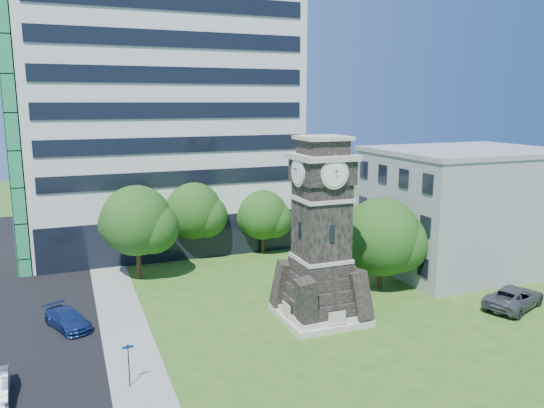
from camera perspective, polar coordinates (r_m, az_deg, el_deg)
name	(u,v)px	position (r m, az deg, el deg)	size (l,w,h in m)	color
ground	(291,336)	(33.98, 2.01, -14.04)	(160.00, 160.00, 0.00)	#335F1B
sidewalk	(125,328)	(36.31, -15.58, -12.70)	(3.00, 70.00, 0.06)	gray
clock_tower	(321,242)	(35.08, 5.29, -4.08)	(5.40, 5.40, 12.22)	beige
office_tall	(159,103)	(54.85, -12.01, 10.59)	(26.20, 15.11, 28.60)	silver
office_low	(464,208)	(49.37, 19.95, -0.39)	(15.20, 12.20, 10.40)	#949699
car_street_north	(67,319)	(37.25, -21.14, -11.48)	(1.70, 4.19, 1.21)	navy
car_east_lot	(514,297)	(41.66, 24.59, -9.12)	(2.53, 5.49, 1.53)	#494A4E
park_bench	(352,306)	(37.62, 8.62, -10.80)	(1.78, 0.48, 0.92)	black
street_sign	(129,361)	(28.88, -15.17, -15.95)	(0.56, 0.06, 2.35)	black
tree_nw	(138,223)	(44.21, -14.24, -1.98)	(6.30, 5.73, 7.78)	#332114
tree_nc	(193,212)	(49.30, -8.46, -0.87)	(5.93, 5.39, 7.23)	#332114
tree_ne	(263,216)	(50.48, -0.93, -1.34)	(5.21, 4.74, 6.13)	#332114
tree_east	(382,239)	(41.73, 11.77, -3.68)	(6.67, 6.07, 7.17)	#332114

